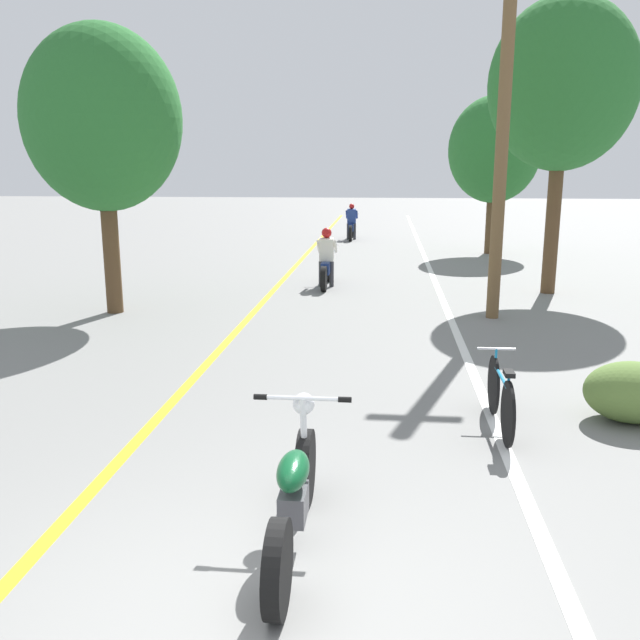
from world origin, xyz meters
The scene contains 12 objects.
ground_plane centered at (0.00, 0.00, 0.00)m, with size 120.00×120.00×0.00m, color slate.
lane_stripe_center centered at (-1.70, 13.02, 0.00)m, with size 0.14×48.00×0.01m, color yellow.
lane_stripe_edge centered at (2.20, 13.02, 0.00)m, with size 0.14×48.00×0.01m, color white.
utility_pole centered at (3.02, 9.48, 3.48)m, with size 1.10×0.24×6.77m.
roadside_tree_right_near centered at (4.70, 12.29, 4.59)m, with size 3.23×2.90×6.47m.
roadside_tree_right_far centered at (4.41, 19.55, 3.39)m, with size 2.99×2.69×5.13m.
roadside_tree_left centered at (-4.48, 9.26, 3.73)m, with size 3.02×2.72×5.49m.
roadside_bush centered at (3.78, 4.05, 0.35)m, with size 1.10×0.88×0.70m.
motorcycle_foreground centered at (0.26, 1.06, 0.43)m, with size 0.81×2.20×1.04m.
motorcycle_rider_lead centered at (-0.50, 12.68, 0.54)m, with size 0.50×2.03×1.43m.
motorcycle_rider_far centered at (-0.44, 23.59, 0.53)m, with size 0.50×2.16×1.42m.
bicycle_parked centered at (2.23, 3.68, 0.38)m, with size 0.44×1.68×0.82m.
Camera 1 is at (0.91, -3.64, 2.89)m, focal length 38.00 mm.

